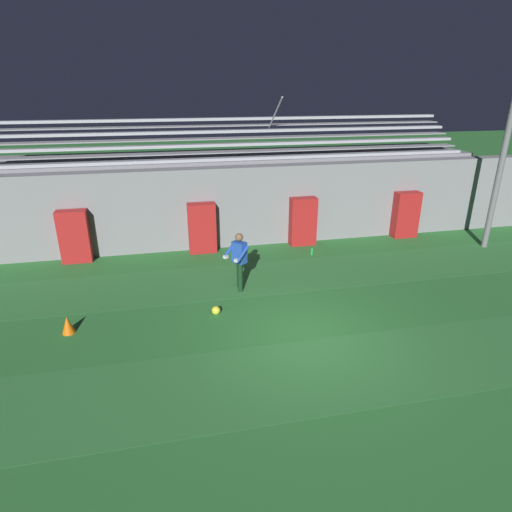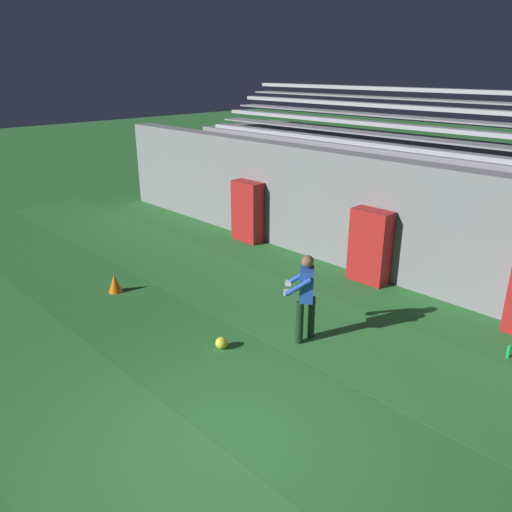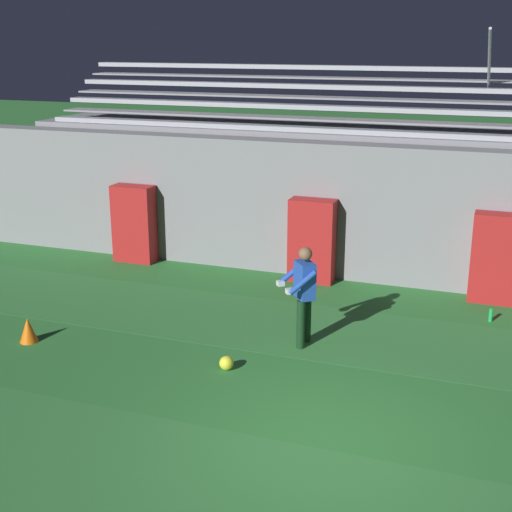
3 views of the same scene
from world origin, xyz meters
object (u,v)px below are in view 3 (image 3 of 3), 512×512
object	(u,v)px
padding_pillar_gate_right	(496,258)
water_bottle	(491,315)
padding_pillar_far_left	(134,224)
traffic_cone	(28,330)
goalkeeper	(304,290)
soccer_ball	(226,363)
padding_pillar_gate_left	(312,241)

from	to	relation	value
padding_pillar_gate_right	water_bottle	size ratio (longest dim) A/B	7.18
padding_pillar_far_left	traffic_cone	world-z (taller)	padding_pillar_far_left
goalkeeper	water_bottle	world-z (taller)	goalkeeper
padding_pillar_gate_right	padding_pillar_far_left	world-z (taller)	same
goalkeeper	padding_pillar_far_left	bearing A→B (deg)	146.91
water_bottle	padding_pillar_far_left	bearing A→B (deg)	172.13
padding_pillar_gate_right	traffic_cone	xyz separation A→B (m)	(-7.18, -4.57, -0.65)
water_bottle	goalkeeper	bearing A→B (deg)	-144.12
water_bottle	traffic_cone	bearing A→B (deg)	-154.02
traffic_cone	padding_pillar_far_left	bearing A→B (deg)	96.38
soccer_ball	water_bottle	distance (m)	5.01
goalkeeper	water_bottle	bearing A→B (deg)	35.88
soccer_ball	water_bottle	size ratio (longest dim) A/B	0.92
traffic_cone	goalkeeper	bearing A→B (deg)	18.27
soccer_ball	padding_pillar_gate_right	bearing A→B (deg)	50.14
padding_pillar_far_left	goalkeeper	world-z (taller)	padding_pillar_far_left
padding_pillar_gate_right	water_bottle	distance (m)	1.30
padding_pillar_far_left	water_bottle	size ratio (longest dim) A/B	7.18
padding_pillar_gate_right	goalkeeper	world-z (taller)	padding_pillar_gate_right
padding_pillar_far_left	goalkeeper	distance (m)	5.76
padding_pillar_far_left	padding_pillar_gate_left	bearing A→B (deg)	0.00
goalkeeper	soccer_ball	world-z (taller)	goalkeeper
padding_pillar_gate_right	padding_pillar_far_left	xyz separation A→B (m)	(-7.69, 0.00, 0.00)
padding_pillar_gate_left	padding_pillar_far_left	bearing A→B (deg)	180.00
soccer_ball	padding_pillar_gate_left	bearing A→B (deg)	88.60
traffic_cone	water_bottle	xyz separation A→B (m)	(7.19, 3.50, -0.09)
soccer_ball	traffic_cone	distance (m)	3.49
goalkeeper	traffic_cone	xyz separation A→B (m)	(-4.31, -1.42, -0.74)
padding_pillar_gate_left	padding_pillar_gate_right	distance (m)	3.59
padding_pillar_gate_left	water_bottle	bearing A→B (deg)	-16.48
goalkeeper	water_bottle	distance (m)	3.64
padding_pillar_gate_right	water_bottle	xyz separation A→B (m)	(0.01, -1.06, -0.74)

